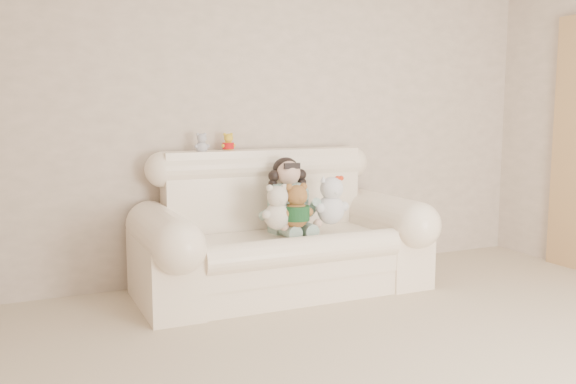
% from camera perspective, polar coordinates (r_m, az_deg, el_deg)
% --- Properties ---
extents(wall_back, '(4.50, 0.00, 4.50)m').
position_cam_1_polar(wall_back, '(5.00, 0.16, 7.28)').
color(wall_back, beige).
rests_on(wall_back, ground).
extents(sofa, '(2.10, 0.95, 1.03)m').
position_cam_1_polar(sofa, '(4.50, -0.53, -2.82)').
color(sofa, '#FFE6CD').
rests_on(sofa, floor).
extents(seated_child, '(0.37, 0.44, 0.57)m').
position_cam_1_polar(seated_child, '(4.57, -0.00, -0.23)').
color(seated_child, '#2C6E57').
rests_on(seated_child, sofa).
extents(brown_teddy, '(0.24, 0.19, 0.37)m').
position_cam_1_polar(brown_teddy, '(4.34, 0.78, -0.90)').
color(brown_teddy, brown).
rests_on(brown_teddy, sofa).
extents(white_cat, '(0.27, 0.21, 0.42)m').
position_cam_1_polar(white_cat, '(4.50, 3.99, -0.29)').
color(white_cat, silver).
rests_on(white_cat, sofa).
extents(cream_teddy, '(0.26, 0.21, 0.37)m').
position_cam_1_polar(cream_teddy, '(4.30, -1.02, -0.99)').
color(cream_teddy, silver).
rests_on(cream_teddy, sofa).
extents(yellow_mini_bear, '(0.13, 0.11, 0.17)m').
position_cam_1_polar(yellow_mini_bear, '(4.69, -5.56, 4.73)').
color(yellow_mini_bear, yellow).
rests_on(yellow_mini_bear, sofa).
extents(grey_mini_plush, '(0.14, 0.13, 0.18)m').
position_cam_1_polar(grey_mini_plush, '(4.58, -8.01, 4.67)').
color(grey_mini_plush, silver).
rests_on(grey_mini_plush, sofa).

